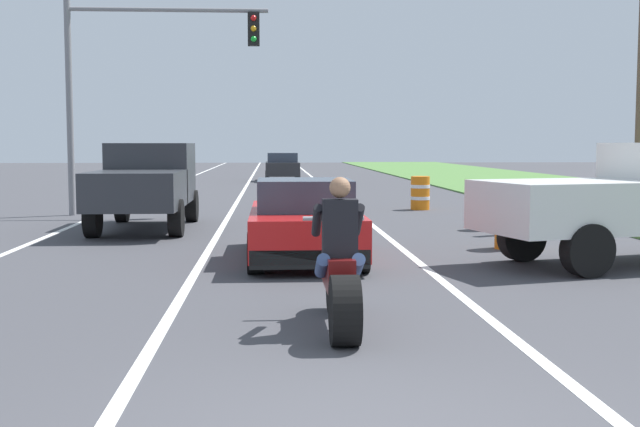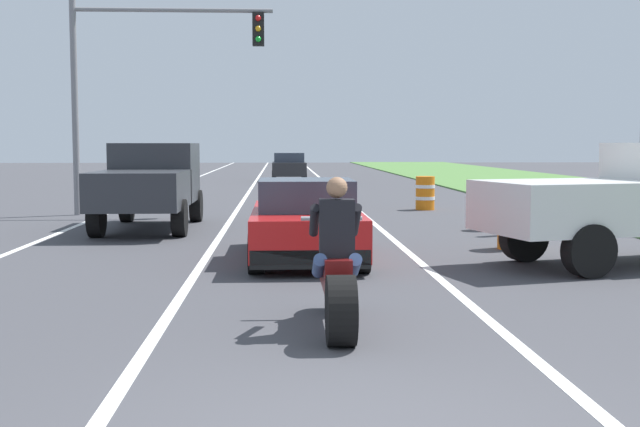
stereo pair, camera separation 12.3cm
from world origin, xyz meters
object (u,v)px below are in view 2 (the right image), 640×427
motorcycle_with_rider (337,275)px  pickup_truck_left_lane_dark_grey (150,181)px  sports_car_red (306,222)px  construction_barrel_mid (497,208)px  construction_barrel_nearest (513,222)px  traffic_light_mast_near (139,67)px  distant_car_far_ahead (289,166)px  construction_barrel_far (425,193)px

motorcycle_with_rider → pickup_truck_left_lane_dark_grey: pickup_truck_left_lane_dark_grey is taller
sports_car_red → construction_barrel_mid: 6.37m
construction_barrel_nearest → pickup_truck_left_lane_dark_grey: bearing=151.8°
pickup_truck_left_lane_dark_grey → construction_barrel_nearest: 8.35m
sports_car_red → traffic_light_mast_near: traffic_light_mast_near is taller
pickup_truck_left_lane_dark_grey → construction_barrel_mid: size_ratio=4.80×
construction_barrel_mid → distant_car_far_ahead: size_ratio=0.25×
motorcycle_with_rider → construction_barrel_far: 15.85m
sports_car_red → traffic_light_mast_near: bearing=115.9°
traffic_light_mast_near → construction_barrel_nearest: 11.79m
traffic_light_mast_near → construction_barrel_nearest: size_ratio=6.00×
pickup_truck_left_lane_dark_grey → construction_barrel_mid: pickup_truck_left_lane_dark_grey is taller
traffic_light_mast_near → construction_barrel_nearest: (8.19, -7.69, -3.55)m
construction_barrel_nearest → construction_barrel_mid: (0.61, 3.36, 0.00)m
construction_barrel_mid → distant_car_far_ahead: 25.01m
motorcycle_with_rider → distant_car_far_ahead: 34.39m
traffic_light_mast_near → construction_barrel_mid: (8.81, -4.33, -3.55)m
traffic_light_mast_near → sports_car_red: bearing=-64.1°
construction_barrel_nearest → construction_barrel_far: same height
pickup_truck_left_lane_dark_grey → construction_barrel_mid: bearing=-4.1°
motorcycle_with_rider → construction_barrel_mid: (4.37, 9.79, -0.09)m
construction_barrel_nearest → construction_barrel_far: (-0.02, 8.97, 0.00)m
construction_barrel_nearest → distant_car_far_ahead: size_ratio=0.25×
motorcycle_with_rider → sports_car_red: 5.31m
sports_car_red → construction_barrel_nearest: 4.07m
construction_barrel_nearest → construction_barrel_mid: 3.41m
construction_barrel_far → sports_car_red: bearing=-111.1°
pickup_truck_left_lane_dark_grey → construction_barrel_far: pickup_truck_left_lane_dark_grey is taller
distant_car_far_ahead → construction_barrel_nearest: bearing=-82.1°
motorcycle_with_rider → traffic_light_mast_near: bearing=107.4°
sports_car_red → construction_barrel_nearest: size_ratio=4.30×
construction_barrel_far → distant_car_far_ahead: size_ratio=0.25×
distant_car_far_ahead → construction_barrel_mid: bearing=-79.7°
pickup_truck_left_lane_dark_grey → distant_car_far_ahead: (3.48, 24.03, -0.33)m
sports_car_red → construction_barrel_nearest: sports_car_red is taller
construction_barrel_mid → pickup_truck_left_lane_dark_grey: bearing=175.9°
sports_car_red → distant_car_far_ahead: bearing=89.9°
pickup_truck_left_lane_dark_grey → traffic_light_mast_near: bearing=102.7°
distant_car_far_ahead → motorcycle_with_rider: bearing=-89.8°
motorcycle_with_rider → sports_car_red: size_ratio=0.51×
sports_car_red → construction_barrel_mid: bearing=44.8°
sports_car_red → construction_barrel_far: size_ratio=4.30×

